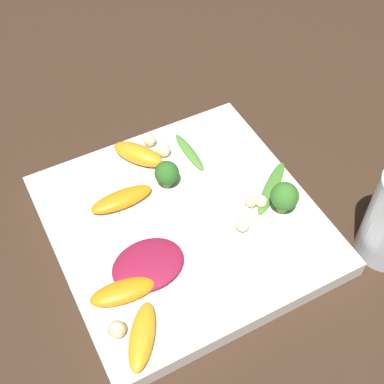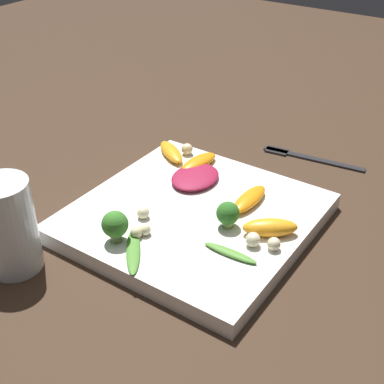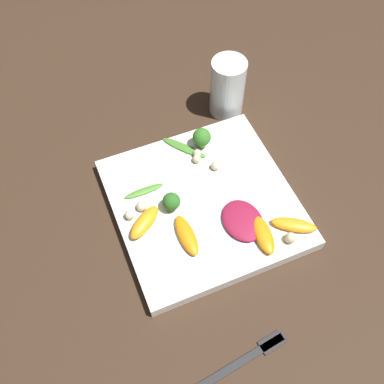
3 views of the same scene
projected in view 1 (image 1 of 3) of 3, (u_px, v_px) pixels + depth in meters
The scene contains 17 objects.
ground_plane at pixel (184, 229), 0.64m from camera, with size 2.40×2.40×0.00m, color #382619.
plate at pixel (184, 224), 0.63m from camera, with size 0.30×0.30×0.02m.
radicchio_leaf_0 at pixel (148, 265), 0.57m from camera, with size 0.07×0.08×0.01m.
orange_segment_0 at pixel (123, 292), 0.55m from camera, with size 0.04×0.07×0.01m.
orange_segment_1 at pixel (138, 154), 0.67m from camera, with size 0.07×0.06×0.02m.
orange_segment_2 at pixel (121, 199), 0.63m from camera, with size 0.03×0.08×0.02m.
orange_segment_3 at pixel (142, 336), 0.52m from camera, with size 0.08×0.06×0.01m.
broccoli_floret_0 at pixel (167, 174), 0.64m from camera, with size 0.03×0.03×0.04m.
broccoli_floret_1 at pixel (284, 197), 0.61m from camera, with size 0.03×0.03×0.04m.
arugula_sprig_0 at pixel (271, 188), 0.65m from camera, with size 0.07×0.08×0.01m.
arugula_sprig_1 at pixel (189, 152), 0.68m from camera, with size 0.07×0.01×0.01m.
macadamia_nut_0 at pixel (251, 201), 0.63m from camera, with size 0.01×0.01×0.01m.
macadamia_nut_1 at pixel (163, 150), 0.68m from camera, with size 0.02×0.02×0.02m.
macadamia_nut_2 at pixel (117, 330), 0.52m from camera, with size 0.02×0.02×0.02m.
macadamia_nut_3 at pixel (243, 225), 0.61m from camera, with size 0.02×0.02×0.02m.
macadamia_nut_4 at pixel (261, 201), 0.63m from camera, with size 0.02×0.02×0.02m.
macadamia_nut_5 at pixel (150, 140), 0.69m from camera, with size 0.02×0.02×0.02m.
Camera 1 is at (0.33, -0.16, 0.52)m, focal length 50.00 mm.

